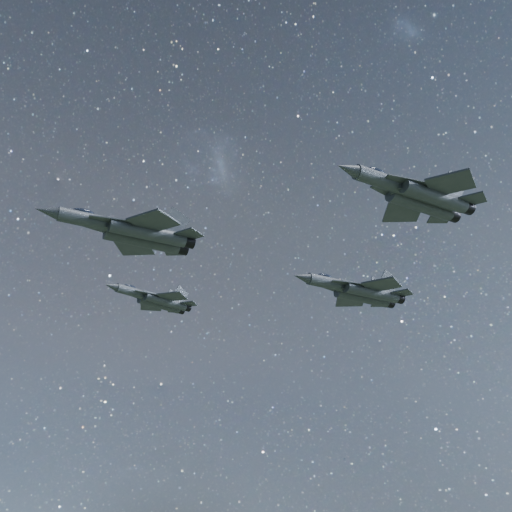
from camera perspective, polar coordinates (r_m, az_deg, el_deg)
jet_lead at (r=68.58m, az=-11.65°, el=2.29°), size 18.42×12.87×4.64m
jet_left at (r=96.91m, az=-9.52°, el=-4.12°), size 15.86×11.05×3.99m
jet_right at (r=70.48m, az=15.09°, el=5.66°), size 19.45×13.71×4.92m
jet_slot at (r=89.55m, az=9.72°, el=-3.30°), size 19.47×13.66×4.91m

